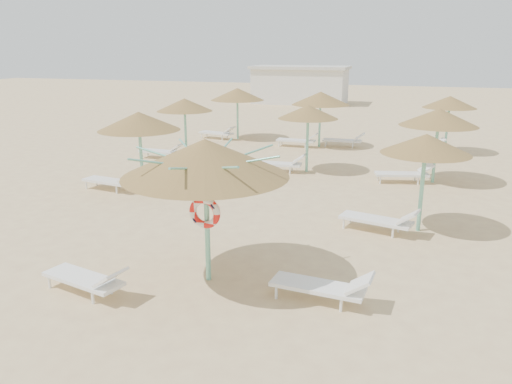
% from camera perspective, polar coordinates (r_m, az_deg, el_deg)
% --- Properties ---
extents(ground, '(120.00, 120.00, 0.00)m').
position_cam_1_polar(ground, '(11.03, -4.97, -9.41)').
color(ground, '#E0C388').
rests_on(ground, ground).
extents(main_palapa, '(3.38, 3.38, 3.03)m').
position_cam_1_polar(main_palapa, '(9.98, -5.83, 3.84)').
color(main_palapa, '#73C7AA').
rests_on(main_palapa, ground).
extents(lounger_main_a, '(2.01, 1.01, 0.70)m').
position_cam_1_polar(lounger_main_a, '(10.60, -18.70, -9.36)').
color(lounger_main_a, white).
rests_on(lounger_main_a, ground).
extents(lounger_main_b, '(2.00, 0.77, 0.71)m').
position_cam_1_polar(lounger_main_b, '(9.85, 7.82, -10.60)').
color(lounger_main_b, white).
rests_on(lounger_main_b, ground).
extents(palapa_field, '(19.22, 14.56, 2.72)m').
position_cam_1_polar(palapa_field, '(19.98, 10.59, 8.85)').
color(palapa_field, '#73C7AA').
rests_on(palapa_field, ground).
extents(service_hut, '(8.40, 4.40, 3.25)m').
position_cam_1_polar(service_hut, '(45.36, 5.08, 12.12)').
color(service_hut, silver).
rests_on(service_hut, ground).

